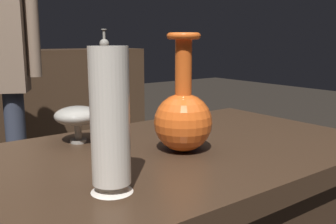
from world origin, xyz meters
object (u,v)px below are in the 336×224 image
vase_tall_behind (110,122)px  vase_centerpiece (183,116)px  vase_left_accent (77,116)px  shelf_vase_far_right (104,43)px

vase_tall_behind → vase_centerpiece: bearing=24.8°
vase_left_accent → shelf_vase_far_right: 2.32m
vase_tall_behind → shelf_vase_far_right: 2.67m
vase_centerpiece → shelf_vase_far_right: shelf_vase_far_right is taller
vase_tall_behind → shelf_vase_far_right: size_ratio=1.61×
shelf_vase_far_right → vase_left_accent: bearing=-119.6°
vase_centerpiece → shelf_vase_far_right: 2.45m
vase_centerpiece → vase_left_accent: bearing=127.6°
vase_tall_behind → vase_left_accent: bearing=75.4°
vase_tall_behind → vase_left_accent: vase_tall_behind is taller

